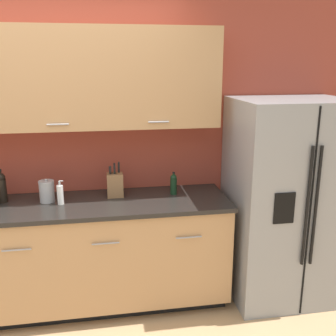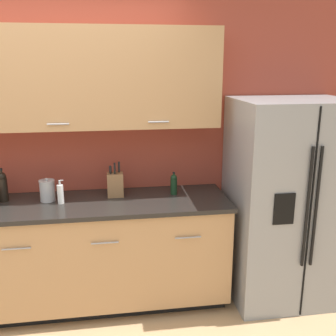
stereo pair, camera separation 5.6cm
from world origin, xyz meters
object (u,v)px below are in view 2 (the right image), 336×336
(soap_dispenser, at_px, (60,194))
(steel_canister, at_px, (47,190))
(refrigerator, at_px, (288,201))
(knife_block, at_px, (115,184))
(wine_bottle, at_px, (2,186))
(oil_bottle, at_px, (174,184))

(soap_dispenser, height_order, steel_canister, soap_dispenser)
(refrigerator, distance_m, steel_canister, 1.98)
(knife_block, relative_size, steel_canister, 1.55)
(knife_block, relative_size, wine_bottle, 1.07)
(refrigerator, bearing_deg, wine_bottle, 175.63)
(refrigerator, distance_m, soap_dispenser, 1.86)
(wine_bottle, bearing_deg, knife_block, -0.69)
(knife_block, xyz_separation_m, oil_bottle, (0.48, -0.02, -0.01))
(refrigerator, distance_m, oil_bottle, 0.97)
(soap_dispenser, height_order, oil_bottle, same)
(wine_bottle, distance_m, steel_canister, 0.35)
(oil_bottle, bearing_deg, soap_dispenser, -174.19)
(refrigerator, distance_m, wine_bottle, 2.33)
(oil_bottle, bearing_deg, steel_canister, -179.20)
(soap_dispenser, bearing_deg, knife_block, 14.99)
(oil_bottle, bearing_deg, wine_bottle, 178.65)
(knife_block, height_order, steel_canister, knife_block)
(wine_bottle, xyz_separation_m, soap_dispenser, (0.45, -0.12, -0.05))
(knife_block, distance_m, wine_bottle, 0.88)
(refrigerator, bearing_deg, knife_block, 173.38)
(refrigerator, height_order, oil_bottle, refrigerator)
(knife_block, height_order, soap_dispenser, knife_block)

